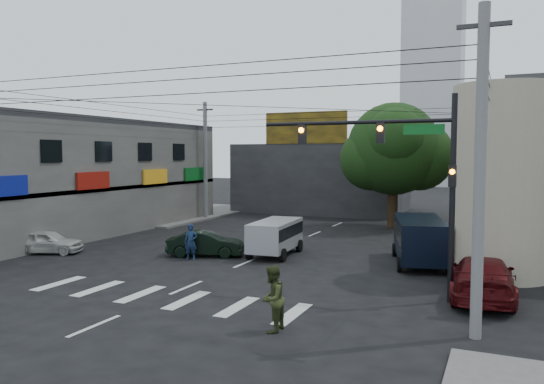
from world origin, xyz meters
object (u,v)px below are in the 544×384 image
Objects in this scene: utility_pole_far_right at (494,163)px; utility_pole_far_left at (205,161)px; dark_sedan at (206,244)px; pedestrian_olive at (272,299)px; traffic_officer at (191,242)px; silver_minivan at (275,238)px; maroon_sedan at (482,278)px; traffic_gantry at (403,163)px; utility_pole_near_right at (480,174)px; white_compact at (47,242)px; navy_van at (420,242)px; street_tree at (394,149)px.

utility_pole_far_left is at bearing 180.00° from utility_pole_far_right.
pedestrian_olive is (7.67, -9.08, 0.34)m from dark_sedan.
silver_minivan is at bearing 20.44° from traffic_officer.
silver_minivan is (-9.96, 4.45, 0.12)m from maroon_sedan.
utility_pole_far_left is at bearing 137.14° from traffic_gantry.
white_compact is at bearing 167.65° from utility_pole_near_right.
utility_pole_near_right is 5.24× the size of traffic_officer.
maroon_sedan is (0.00, 4.44, -3.84)m from utility_pole_near_right.
dark_sedan is (-13.10, 7.29, -3.97)m from utility_pole_near_right.
white_compact is at bearing -112.59° from pedestrian_olive.
utility_pole_far_right is 1.72× the size of maroon_sedan.
utility_pole_far_left is 15.90m from dark_sedan.
traffic_officer is (-10.33, -3.45, -0.19)m from navy_van.
utility_pole_far_right is (0.00, 20.50, 0.00)m from utility_pole_near_right.
street_tree is at bearing -177.66° from pedestrian_olive.
traffic_officer is (-13.27, -14.32, -3.72)m from utility_pole_far_right.
traffic_officer is (-13.27, 1.73, 0.12)m from maroon_sedan.
utility_pole_far_left reaches higher than traffic_officer.
street_tree is 0.95× the size of utility_pole_far_right.
maroon_sedan is at bearing -69.14° from street_tree.
utility_pole_far_right is at bearing -8.75° from street_tree.
maroon_sedan reaches higher than dark_sedan.
silver_minivan reaches higher than white_compact.
navy_van is (18.06, 5.03, 0.46)m from white_compact.
traffic_officer is 11.17m from pedestrian_olive.
utility_pole_far_left is 2.28× the size of dark_sedan.
traffic_officer is at bearing -132.81° from utility_pole_far_right.
dark_sedan is 0.76× the size of maroon_sedan.
utility_pole_far_right reaches higher than maroon_sedan.
traffic_officer is at bearing 151.82° from dark_sedan.
pedestrian_olive is (-5.44, -22.29, -3.63)m from utility_pole_far_right.
street_tree reaches higher than white_compact.
utility_pole_far_right is 5.24× the size of traffic_officer.
utility_pole_near_right reaches higher than street_tree.
white_compact is 21.00m from maroon_sedan.
white_compact is 2.20× the size of traffic_officer.
traffic_gantry is at bearing -130.92° from silver_minivan.
utility_pole_near_right is at bearing -43.87° from traffic_officer.
navy_van is (-0.26, 6.13, -3.76)m from traffic_gantry.
dark_sedan is at bearing 160.02° from traffic_gantry.
utility_pole_far_right is 19.03m from dark_sedan.
street_tree is 4.48× the size of pedestrian_olive.
dark_sedan is at bearing -59.14° from utility_pole_far_left.
utility_pole_far_left reaches higher than pedestrian_olive.
street_tree reaches higher than navy_van.
white_compact is 0.72× the size of maroon_sedan.
white_compact is at bearing -142.86° from utility_pole_far_right.
street_tree is at bearing 101.99° from traffic_gantry.
utility_pole_far_right is 2.28× the size of dark_sedan.
maroon_sedan is 0.94× the size of navy_van.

